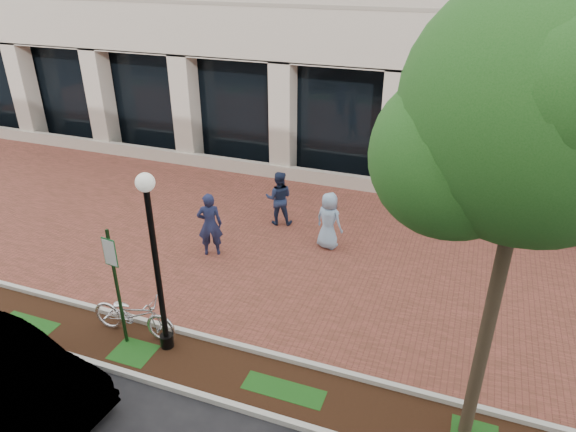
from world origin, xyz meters
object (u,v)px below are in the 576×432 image
(locked_bicycle, at_px, (134,314))
(pedestrian_mid, at_px, (279,198))
(sedan_near_curb, at_px, (3,372))
(pedestrian_right, at_px, (329,221))
(lamppost, at_px, (155,256))
(pedestrian_left, at_px, (210,225))
(parking_sign, at_px, (114,275))
(street_tree, at_px, (537,128))
(bollard, at_px, (479,204))

(locked_bicycle, height_order, pedestrian_mid, pedestrian_mid)
(pedestrian_mid, height_order, sedan_near_curb, pedestrian_mid)
(sedan_near_curb, bearing_deg, pedestrian_right, -23.08)
(lamppost, xyz_separation_m, pedestrian_left, (-0.91, 3.73, -1.34))
(parking_sign, relative_size, pedestrian_right, 1.65)
(parking_sign, distance_m, street_tree, 7.97)
(bollard, xyz_separation_m, sedan_near_curb, (-7.88, -10.93, 0.22))
(pedestrian_mid, relative_size, bollard, 1.91)
(lamppost, relative_size, sedan_near_curb, 0.97)
(street_tree, height_order, sedan_near_curb, street_tree)
(pedestrian_right, distance_m, bollard, 5.21)
(lamppost, bearing_deg, street_tree, -0.52)
(pedestrian_mid, height_order, pedestrian_right, pedestrian_mid)
(parking_sign, relative_size, street_tree, 0.37)
(pedestrian_right, relative_size, bollard, 1.87)
(lamppost, relative_size, bollard, 4.46)
(parking_sign, height_order, pedestrian_right, parking_sign)
(bollard, distance_m, sedan_near_curb, 13.48)
(bollard, bearing_deg, pedestrian_left, -144.28)
(street_tree, distance_m, pedestrian_right, 8.15)
(street_tree, bearing_deg, bollard, 91.30)
(bollard, bearing_deg, street_tree, -88.70)
(pedestrian_left, bearing_deg, sedan_near_curb, 54.60)
(pedestrian_mid, relative_size, pedestrian_right, 1.02)
(pedestrian_mid, bearing_deg, pedestrian_right, 138.43)
(lamppost, relative_size, pedestrian_mid, 2.33)
(parking_sign, xyz_separation_m, locked_bicycle, (0.03, 0.32, -1.20))
(parking_sign, xyz_separation_m, pedestrian_left, (-0.01, 3.92, -0.81))
(lamppost, distance_m, street_tree, 6.93)
(locked_bicycle, relative_size, pedestrian_left, 1.09)
(parking_sign, height_order, lamppost, lamppost)
(locked_bicycle, xyz_separation_m, pedestrian_left, (-0.04, 3.60, 0.39))
(pedestrian_left, xyz_separation_m, pedestrian_mid, (1.09, 2.37, -0.07))
(locked_bicycle, bearing_deg, sedan_near_curb, 153.93)
(pedestrian_right, bearing_deg, pedestrian_left, 45.37)
(parking_sign, relative_size, pedestrian_mid, 1.62)
(parking_sign, distance_m, lamppost, 1.06)
(street_tree, distance_m, locked_bicycle, 8.58)
(lamppost, xyz_separation_m, bollard, (5.93, 8.64, -1.80))
(pedestrian_right, xyz_separation_m, sedan_near_curb, (-3.97, -7.51, -0.16))
(locked_bicycle, relative_size, pedestrian_right, 1.20)
(pedestrian_mid, distance_m, bollard, 6.30)
(lamppost, distance_m, pedestrian_right, 5.78)
(pedestrian_right, bearing_deg, street_tree, 146.08)
(lamppost, xyz_separation_m, street_tree, (6.13, -0.06, 3.23))
(lamppost, bearing_deg, bollard, 55.55)
(street_tree, xyz_separation_m, sedan_near_curb, (-8.08, -2.23, -4.81))
(pedestrian_mid, xyz_separation_m, bollard, (5.75, 2.55, -0.40))
(parking_sign, xyz_separation_m, pedestrian_mid, (1.08, 6.28, -0.88))
(pedestrian_right, height_order, sedan_near_curb, pedestrian_right)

